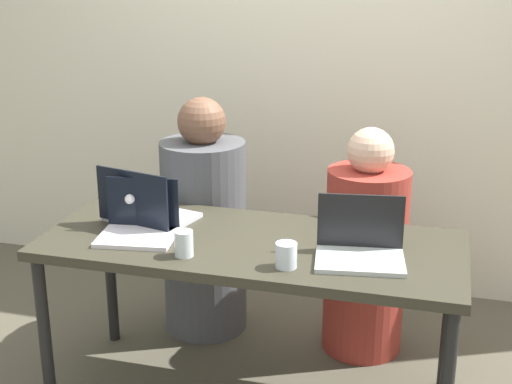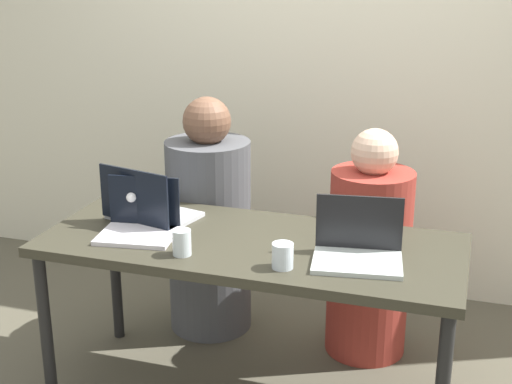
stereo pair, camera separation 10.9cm
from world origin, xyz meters
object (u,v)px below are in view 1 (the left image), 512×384
at_px(person_on_left, 204,229).
at_px(laptop_front_left, 139,224).
at_px(person_on_right, 365,254).
at_px(water_glass_right, 286,257).
at_px(water_glass_left, 184,245).
at_px(laptop_back_left, 145,210).
at_px(laptop_front_right, 360,246).

relative_size(person_on_left, laptop_front_left, 3.59).
xyz_separation_m(person_on_left, person_on_right, (0.78, 0.00, -0.04)).
xyz_separation_m(person_on_left, water_glass_right, (0.58, -0.76, 0.24)).
xyz_separation_m(person_on_left, water_glass_left, (0.19, -0.76, 0.24)).
xyz_separation_m(laptop_back_left, water_glass_left, (0.28, -0.29, -0.01)).
bearing_deg(person_on_left, water_glass_right, 141.64).
bearing_deg(person_on_left, person_on_right, -165.92).
relative_size(water_glass_left, water_glass_right, 1.06).
distance_m(person_on_left, water_glass_right, 0.98).
height_order(person_on_right, laptop_back_left, person_on_right).
bearing_deg(laptop_back_left, laptop_front_left, 117.70).
distance_m(laptop_front_left, water_glass_right, 0.65).
xyz_separation_m(person_on_right, laptop_back_left, (-0.88, -0.47, 0.29)).
height_order(laptop_back_left, water_glass_right, laptop_back_left).
distance_m(water_glass_left, water_glass_right, 0.39).
bearing_deg(laptop_front_right, laptop_front_left, 171.86).
xyz_separation_m(person_on_right, laptop_front_right, (0.04, -0.61, 0.29)).
bearing_deg(water_glass_right, laptop_front_right, 30.59).
distance_m(laptop_front_right, water_glass_left, 0.65).
bearing_deg(laptop_front_left, laptop_back_left, 96.08).
height_order(laptop_front_right, water_glass_left, laptop_front_right).
relative_size(laptop_front_left, water_glass_right, 3.50).
relative_size(person_on_left, laptop_front_right, 3.31).
relative_size(person_on_right, water_glass_right, 11.52).
bearing_deg(person_on_right, water_glass_right, 72.05).
bearing_deg(laptop_front_right, person_on_left, 135.09).
distance_m(person_on_right, laptop_front_right, 0.68).
xyz_separation_m(laptop_front_right, water_glass_left, (-0.64, -0.15, -0.01)).
xyz_separation_m(person_on_right, water_glass_left, (-0.59, -0.76, 0.28)).
height_order(person_on_left, laptop_front_left, person_on_left).
xyz_separation_m(person_on_left, laptop_back_left, (-0.09, -0.47, 0.25)).
bearing_deg(person_on_right, person_on_left, -2.88).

